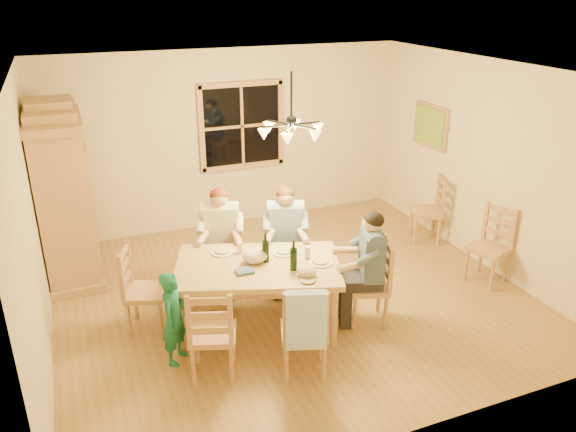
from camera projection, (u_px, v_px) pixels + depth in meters
name	position (u px, v px, depth m)	size (l,w,h in m)	color
floor	(291.00, 295.00, 6.92)	(5.50, 5.50, 0.00)	olive
ceiling	(291.00, 71.00, 5.88)	(5.50, 5.00, 0.02)	white
wall_back	(229.00, 140.00, 8.54)	(5.50, 0.02, 2.70)	beige
wall_left	(30.00, 228.00, 5.45)	(0.02, 5.00, 2.70)	beige
wall_right	(485.00, 165.00, 7.35)	(0.02, 5.00, 2.70)	beige
window	(242.00, 126.00, 8.50)	(1.30, 0.06, 1.30)	black
painting	(430.00, 126.00, 8.27)	(0.06, 0.78, 0.64)	#A76F48
chandelier	(291.00, 129.00, 6.12)	(0.77, 0.68, 0.71)	black
armoire	(65.00, 198.00, 7.03)	(0.66, 1.40, 2.30)	#A76F48
dining_table	(258.00, 273.00, 6.07)	(2.01, 1.58, 0.76)	#A8774A
chair_far_left	(223.00, 267.00, 6.94)	(0.55, 0.54, 0.99)	#B17E4E
chair_far_right	(286.00, 265.00, 6.98)	(0.55, 0.54, 0.99)	#B17E4E
chair_near_left	(213.00, 347.00, 5.42)	(0.55, 0.54, 0.99)	#B17E4E
chair_near_right	(304.00, 344.00, 5.46)	(0.55, 0.54, 0.99)	#B17E4E
chair_end_left	(147.00, 304.00, 6.14)	(0.54, 0.55, 0.99)	#B17E4E
chair_end_right	(368.00, 298.00, 6.26)	(0.54, 0.55, 0.99)	#B17E4E
adult_woman	(221.00, 227.00, 6.74)	(0.50, 0.52, 0.87)	beige
adult_plaid_man	(285.00, 226.00, 6.78)	(0.50, 0.52, 0.87)	#306386
adult_slate_man	(370.00, 255.00, 6.06)	(0.52, 0.50, 0.87)	#42536A
towel	(306.00, 320.00, 5.13)	(0.38, 0.10, 0.58)	#9CB6D3
wine_bottle_a	(266.00, 248.00, 6.03)	(0.08, 0.08, 0.33)	black
wine_bottle_b	(294.00, 255.00, 5.85)	(0.08, 0.08, 0.33)	black
plate_woman	(223.00, 252.00, 6.28)	(0.26, 0.26, 0.02)	white
plate_plaid	(284.00, 252.00, 6.27)	(0.26, 0.26, 0.02)	white
plate_slate	(320.00, 263.00, 6.04)	(0.26, 0.26, 0.02)	white
wine_glass_a	(240.00, 247.00, 6.25)	(0.06, 0.06, 0.14)	silver
wine_glass_b	(308.00, 252.00, 6.14)	(0.06, 0.06, 0.14)	silver
cap	(307.00, 271.00, 5.76)	(0.20, 0.20, 0.11)	tan
napkin	(245.00, 271.00, 5.85)	(0.18, 0.14, 0.03)	#465481
cloth_bundle	(255.00, 256.00, 6.04)	(0.28, 0.22, 0.15)	beige
child	(175.00, 318.00, 5.53)	(0.36, 0.24, 0.99)	#17694F
chair_spare_front	(487.00, 260.00, 7.13)	(0.55, 0.56, 0.99)	#B17E4E
chair_spare_back	(425.00, 221.00, 8.29)	(0.56, 0.57, 0.99)	#B17E4E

